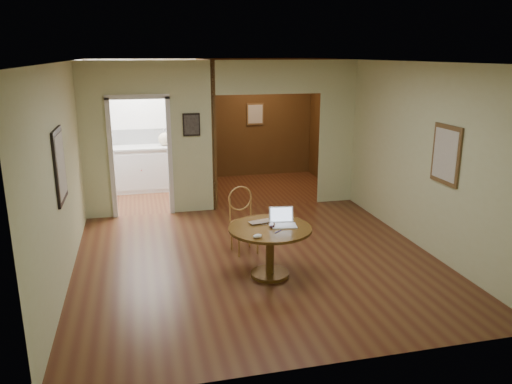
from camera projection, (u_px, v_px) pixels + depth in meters
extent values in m
plane|color=#4F2516|center=(258.00, 261.00, 7.00)|extent=(5.00, 5.00, 0.00)
plane|color=silver|center=(258.00, 63.00, 6.28)|extent=(5.00, 5.00, 0.00)
plane|color=beige|center=(327.00, 230.00, 4.30)|extent=(5.00, 0.00, 5.00)
plane|color=beige|center=(59.00, 178.00, 6.08)|extent=(0.00, 5.00, 5.00)
plane|color=beige|center=(426.00, 158.00, 7.20)|extent=(0.00, 5.00, 5.00)
cube|color=beige|center=(95.00, 142.00, 8.47)|extent=(0.50, 2.70, 0.04)
cube|color=beige|center=(192.00, 139.00, 8.85)|extent=(0.80, 2.70, 0.04)
cube|color=beige|center=(337.00, 133.00, 9.47)|extent=(0.70, 2.70, 0.04)
plane|color=white|center=(146.00, 125.00, 10.55)|extent=(2.70, 0.00, 2.70)
plane|color=#392610|center=(255.00, 118.00, 11.58)|extent=(2.70, 0.00, 2.70)
cube|color=#392610|center=(205.00, 128.00, 10.11)|extent=(0.08, 2.50, 2.70)
cube|color=black|center=(60.00, 166.00, 6.04)|extent=(0.03, 0.70, 0.90)
cube|color=brown|center=(446.00, 155.00, 6.69)|extent=(0.03, 0.60, 0.80)
cube|color=black|center=(191.00, 125.00, 8.76)|extent=(0.30, 0.03, 0.40)
cube|color=silver|center=(255.00, 114.00, 11.53)|extent=(0.40, 0.03, 0.50)
cube|color=white|center=(146.00, 137.00, 10.60)|extent=(2.00, 0.02, 0.32)
cylinder|color=brown|center=(270.00, 274.00, 6.54)|extent=(0.50, 0.50, 0.04)
cylinder|color=brown|center=(270.00, 252.00, 6.46)|extent=(0.11, 0.11, 0.58)
cylinder|color=brown|center=(270.00, 228.00, 6.37)|extent=(1.07, 1.07, 0.04)
cylinder|color=#A16E39|center=(244.00, 224.00, 7.22)|extent=(0.47, 0.47, 0.03)
cylinder|color=#A16E39|center=(239.00, 242.00, 7.09)|extent=(0.03, 0.03, 0.43)
cylinder|color=#A16E39|center=(257.00, 239.00, 7.21)|extent=(0.03, 0.03, 0.43)
cylinder|color=#A16E39|center=(232.00, 236.00, 7.35)|extent=(0.03, 0.03, 0.43)
cylinder|color=#A16E39|center=(250.00, 233.00, 7.46)|extent=(0.03, 0.03, 0.43)
cylinder|color=#A16E39|center=(230.00, 210.00, 7.23)|extent=(0.03, 0.03, 0.35)
cylinder|color=#A16E39|center=(251.00, 207.00, 7.36)|extent=(0.03, 0.03, 0.35)
torus|color=#A16E39|center=(240.00, 198.00, 7.26)|extent=(0.37, 0.09, 0.37)
cube|color=white|center=(284.00, 226.00, 6.40)|extent=(0.34, 0.26, 0.02)
cube|color=silver|center=(285.00, 226.00, 6.37)|extent=(0.28, 0.15, 0.00)
cube|color=white|center=(281.00, 214.00, 6.49)|extent=(0.32, 0.10, 0.21)
cube|color=#8B9AB1|center=(281.00, 215.00, 6.48)|extent=(0.28, 0.08, 0.17)
imported|color=#B3B4B8|center=(263.00, 223.00, 6.48)|extent=(0.37, 0.29, 0.03)
ellipsoid|color=white|center=(257.00, 236.00, 5.99)|extent=(0.13, 0.09, 0.05)
cylinder|color=#0D0D5B|center=(278.00, 231.00, 6.20)|extent=(0.12, 0.10, 0.01)
cube|color=white|center=(149.00, 169.00, 10.51)|extent=(2.00, 0.55, 0.90)
cube|color=silver|center=(147.00, 147.00, 10.38)|extent=(2.06, 0.60, 0.04)
sphere|color=#B20C0C|center=(141.00, 170.00, 10.19)|extent=(0.03, 0.03, 0.03)
sphere|color=#B20C0C|center=(190.00, 168.00, 10.42)|extent=(0.03, 0.03, 0.03)
ellipsoid|color=beige|center=(165.00, 139.00, 10.43)|extent=(0.28, 0.24, 0.28)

